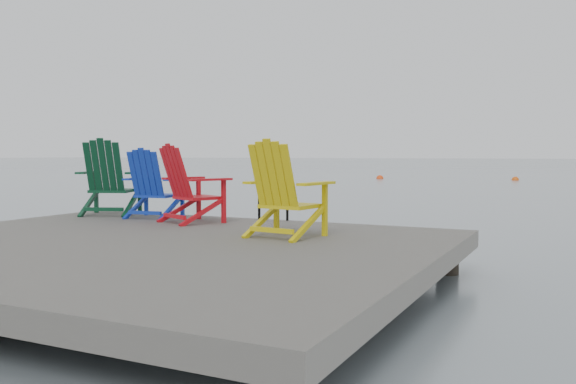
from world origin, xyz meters
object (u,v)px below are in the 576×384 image
at_px(buoy_b, 380,179).
at_px(buoy_d, 515,180).
at_px(handrail, 273,181).
at_px(chair_red, 189,184).
at_px(chair_blue, 153,184).
at_px(chair_green, 109,178).
at_px(chair_yellow, 283,190).

relative_size(buoy_b, buoy_d, 1.04).
distance_m(handrail, chair_red, 1.16).
bearing_deg(buoy_b, handrail, -75.53).
distance_m(handrail, chair_blue, 1.74).
relative_size(chair_red, buoy_b, 2.46).
xyz_separation_m(chair_blue, chair_red, (0.82, -0.26, 0.03)).
bearing_deg(chair_blue, handrail, 10.04).
bearing_deg(buoy_b, chair_green, -80.93).
height_order(chair_green, buoy_b, chair_green).
bearing_deg(chair_blue, buoy_b, 93.07).
bearing_deg(chair_yellow, chair_blue, 166.23).
bearing_deg(buoy_d, buoy_b, -169.85).
xyz_separation_m(chair_green, buoy_b, (-4.28, 26.80, -1.06)).
xyz_separation_m(handrail, buoy_d, (0.43, 27.61, -1.04)).
bearing_deg(chair_green, handrail, -11.21).
xyz_separation_m(chair_blue, chair_yellow, (2.58, -0.99, 0.04)).
bearing_deg(buoy_d, handrail, -90.89).
bearing_deg(buoy_d, chair_yellow, -89.04).
xyz_separation_m(chair_green, chair_blue, (0.85, -0.05, -0.07)).
relative_size(chair_blue, buoy_b, 2.34).
height_order(handrail, buoy_d, handrail).
xyz_separation_m(handrail, chair_yellow, (0.92, -1.52, -0.02)).
bearing_deg(chair_green, chair_blue, -25.38).
bearing_deg(chair_red, chair_green, -166.12).
bearing_deg(buoy_b, buoy_d, 10.15).
height_order(handrail, chair_blue, chair_blue).
bearing_deg(chair_blue, buoy_d, 78.01).
bearing_deg(buoy_b, chair_red, -77.62).
xyz_separation_m(chair_green, chair_yellow, (3.43, -1.03, -0.03)).
xyz_separation_m(handrail, chair_blue, (-1.66, -0.53, -0.06)).
bearing_deg(chair_blue, chair_green, 169.03).
height_order(chair_green, buoy_d, chair_green).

